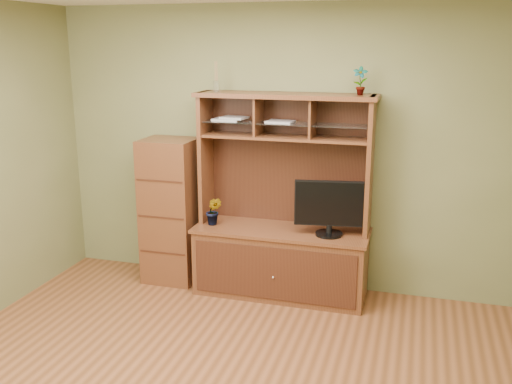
% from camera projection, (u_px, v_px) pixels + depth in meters
% --- Properties ---
extents(room, '(4.54, 4.04, 2.74)m').
position_uv_depth(room, '(206.00, 204.00, 3.60)').
color(room, brown).
rests_on(room, ground).
extents(media_hutch, '(1.66, 0.61, 1.90)m').
position_uv_depth(media_hutch, '(282.00, 241.00, 5.40)').
color(media_hutch, '#4E2B16').
rests_on(media_hutch, room).
extents(monitor, '(0.64, 0.25, 0.51)m').
position_uv_depth(monitor, '(330.00, 207.00, 5.09)').
color(monitor, black).
rests_on(monitor, media_hutch).
extents(orchid_plant, '(0.16, 0.13, 0.27)m').
position_uv_depth(orchid_plant, '(214.00, 211.00, 5.43)').
color(orchid_plant, '#356020').
rests_on(orchid_plant, media_hutch).
extents(top_plant, '(0.13, 0.09, 0.25)m').
position_uv_depth(top_plant, '(360.00, 81.00, 4.91)').
color(top_plant, '#2C6D26').
rests_on(top_plant, media_hutch).
extents(reed_diffuser, '(0.06, 0.06, 0.28)m').
position_uv_depth(reed_diffuser, '(216.00, 80.00, 5.27)').
color(reed_diffuser, silver).
rests_on(reed_diffuser, media_hutch).
extents(magazines, '(0.77, 0.22, 0.04)m').
position_uv_depth(magazines, '(246.00, 120.00, 5.28)').
color(magazines, silver).
rests_on(magazines, media_hutch).
extents(side_cabinet, '(0.51, 0.47, 1.44)m').
position_uv_depth(side_cabinet, '(171.00, 211.00, 5.67)').
color(side_cabinet, '#4E2B16').
rests_on(side_cabinet, room).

